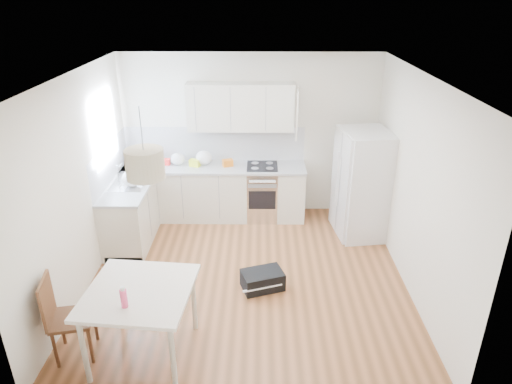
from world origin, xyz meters
TOP-DOWN VIEW (x-y plane):
  - floor at (0.00, 0.00)m, footprint 4.20×4.20m
  - ceiling at (0.00, 0.00)m, footprint 4.20×4.20m
  - wall_back at (0.00, 2.10)m, footprint 4.20×0.00m
  - wall_left at (-2.10, 0.00)m, footprint 0.00×4.20m
  - wall_right at (2.10, 0.00)m, footprint 0.00×4.20m
  - window_glassblock at (-2.09, 1.15)m, footprint 0.02×1.00m
  - cabinets_back at (-0.60, 1.80)m, footprint 3.00×0.60m
  - cabinets_left at (-1.80, 1.20)m, footprint 0.60×1.80m
  - counter_back at (-0.60, 1.80)m, footprint 3.02×0.64m
  - counter_left at (-1.80, 1.20)m, footprint 0.64×1.82m
  - backsplash_back at (-0.60, 2.09)m, footprint 3.00×0.01m
  - backsplash_left at (-2.09, 1.20)m, footprint 0.01×1.80m
  - upper_cabinets at (-0.15, 1.94)m, footprint 1.70×0.32m
  - range_oven at (0.20, 1.80)m, footprint 0.50×0.61m
  - sink at (-1.80, 1.15)m, footprint 0.50×0.80m
  - refrigerator at (1.75, 1.25)m, footprint 0.91×0.94m
  - dining_table at (-1.06, -1.42)m, footprint 1.14×1.14m
  - dining_chair at (-1.79, -1.43)m, footprint 0.48×0.48m
  - drink_bottle at (-1.13, -1.69)m, footprint 0.08×0.08m
  - gym_bag at (0.20, -0.24)m, footprint 0.61×0.49m
  - pendant_lamp at (-0.86, -1.41)m, footprint 0.43×0.43m
  - grocery_bag_a at (-1.64, 1.80)m, footprint 0.27×0.23m
  - grocery_bag_b at (-1.20, 1.86)m, footprint 0.23×0.19m
  - grocery_bag_c at (-0.76, 1.87)m, footprint 0.27×0.23m
  - grocery_bag_d at (-1.68, 1.37)m, footprint 0.25×0.21m
  - grocery_bag_e at (-1.73, 0.96)m, footprint 0.28×0.24m
  - snack_orange at (-0.37, 1.81)m, footprint 0.19×0.15m
  - snack_yellow at (-0.91, 1.80)m, footprint 0.19×0.15m
  - snack_red at (-1.40, 1.87)m, footprint 0.15×0.10m

SIDE VIEW (x-z plane):
  - floor at x=0.00m, z-range 0.00..0.00m
  - gym_bag at x=0.20m, z-range 0.00..0.24m
  - cabinets_back at x=-0.60m, z-range 0.00..0.88m
  - cabinets_left at x=-1.80m, z-range 0.00..0.88m
  - range_oven at x=0.20m, z-range 0.00..0.88m
  - dining_chair at x=-1.79m, z-range 0.00..0.97m
  - dining_table at x=-1.06m, z-range 0.32..1.15m
  - refrigerator at x=1.75m, z-range 0.00..1.68m
  - counter_back at x=-0.60m, z-range 0.88..0.92m
  - counter_left at x=-1.80m, z-range 0.88..0.92m
  - sink at x=-1.80m, z-range 0.84..0.99m
  - drink_bottle at x=-1.13m, z-range 0.83..1.06m
  - snack_red at x=-1.40m, z-range 0.92..1.02m
  - snack_orange at x=-0.37m, z-range 0.92..1.03m
  - snack_yellow at x=-0.91m, z-range 0.92..1.04m
  - grocery_bag_b at x=-1.20m, z-range 0.92..1.13m
  - grocery_bag_d at x=-1.68m, z-range 0.92..1.14m
  - grocery_bag_a at x=-1.64m, z-range 0.92..1.16m
  - grocery_bag_c at x=-0.76m, z-range 0.92..1.16m
  - grocery_bag_e at x=-1.73m, z-range 0.92..1.17m
  - backsplash_back at x=-0.60m, z-range 0.92..1.50m
  - backsplash_left at x=-2.09m, z-range 0.92..1.50m
  - wall_back at x=0.00m, z-range -0.75..3.45m
  - wall_left at x=-2.10m, z-range -0.75..3.45m
  - wall_right at x=2.10m, z-range -0.75..3.45m
  - window_glassblock at x=-2.09m, z-range 1.25..2.25m
  - upper_cabinets at x=-0.15m, z-range 1.50..2.25m
  - pendant_lamp at x=-0.86m, z-range 2.05..2.31m
  - ceiling at x=0.00m, z-range 2.70..2.70m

